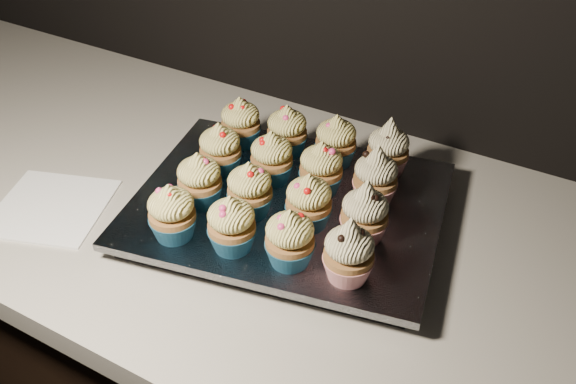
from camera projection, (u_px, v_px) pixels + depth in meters
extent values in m
cube|color=beige|center=(295.00, 232.00, 0.94)|extent=(2.44, 0.64, 0.04)
cube|color=white|center=(51.00, 207.00, 0.95)|extent=(0.20, 0.20, 0.00)
cube|color=black|center=(288.00, 213.00, 0.92)|extent=(0.45, 0.37, 0.02)
cube|color=silver|center=(288.00, 204.00, 0.91)|extent=(0.49, 0.41, 0.01)
cone|color=#195579|center=(174.00, 227.00, 0.84)|extent=(0.06, 0.06, 0.03)
ellipsoid|color=#F9E77E|center=(171.00, 204.00, 0.82)|extent=(0.06, 0.06, 0.04)
cone|color=#F9E77E|center=(169.00, 190.00, 0.81)|extent=(0.03, 0.03, 0.02)
cone|color=#195579|center=(233.00, 238.00, 0.82)|extent=(0.06, 0.06, 0.03)
ellipsoid|color=#F9E77E|center=(231.00, 216.00, 0.80)|extent=(0.06, 0.06, 0.04)
cone|color=#F9E77E|center=(230.00, 201.00, 0.79)|extent=(0.03, 0.03, 0.02)
cone|color=#195579|center=(290.00, 253.00, 0.80)|extent=(0.06, 0.06, 0.03)
ellipsoid|color=#F9E77E|center=(290.00, 230.00, 0.78)|extent=(0.06, 0.06, 0.04)
cone|color=#F9E77E|center=(290.00, 215.00, 0.77)|extent=(0.03, 0.03, 0.02)
cone|color=#B21822|center=(348.00, 267.00, 0.78)|extent=(0.06, 0.06, 0.03)
ellipsoid|color=beige|center=(350.00, 244.00, 0.76)|extent=(0.06, 0.06, 0.04)
cone|color=beige|center=(351.00, 226.00, 0.74)|extent=(0.03, 0.03, 0.03)
cone|color=#195579|center=(201.00, 193.00, 0.90)|extent=(0.06, 0.06, 0.03)
ellipsoid|color=#F9E77E|center=(199.00, 171.00, 0.88)|extent=(0.06, 0.06, 0.04)
cone|color=#F9E77E|center=(197.00, 158.00, 0.86)|extent=(0.03, 0.03, 0.02)
cone|color=#195579|center=(250.00, 203.00, 0.88)|extent=(0.06, 0.06, 0.03)
ellipsoid|color=#F9E77E|center=(249.00, 181.00, 0.86)|extent=(0.06, 0.06, 0.04)
cone|color=#F9E77E|center=(249.00, 167.00, 0.84)|extent=(0.03, 0.03, 0.02)
cone|color=#195579|center=(308.00, 215.00, 0.86)|extent=(0.06, 0.06, 0.03)
ellipsoid|color=#F9E77E|center=(309.00, 193.00, 0.84)|extent=(0.06, 0.06, 0.04)
cone|color=#F9E77E|center=(309.00, 179.00, 0.82)|extent=(0.03, 0.03, 0.02)
cone|color=#B21822|center=(363.00, 228.00, 0.84)|extent=(0.06, 0.06, 0.03)
ellipsoid|color=beige|center=(365.00, 206.00, 0.82)|extent=(0.06, 0.06, 0.04)
cone|color=beige|center=(367.00, 188.00, 0.80)|extent=(0.03, 0.03, 0.03)
cone|color=#195579|center=(221.00, 162.00, 0.96)|extent=(0.06, 0.06, 0.03)
ellipsoid|color=#F9E77E|center=(220.00, 141.00, 0.94)|extent=(0.06, 0.06, 0.04)
cone|color=#F9E77E|center=(219.00, 128.00, 0.92)|extent=(0.03, 0.03, 0.02)
cone|color=#195579|center=(272.00, 171.00, 0.94)|extent=(0.06, 0.06, 0.03)
ellipsoid|color=#F9E77E|center=(272.00, 149.00, 0.92)|extent=(0.06, 0.06, 0.04)
cone|color=#F9E77E|center=(271.00, 136.00, 0.91)|extent=(0.03, 0.03, 0.02)
cone|color=#195579|center=(321.00, 182.00, 0.92)|extent=(0.06, 0.06, 0.03)
ellipsoid|color=#F9E77E|center=(321.00, 160.00, 0.90)|extent=(0.06, 0.06, 0.04)
cone|color=#F9E77E|center=(322.00, 146.00, 0.88)|extent=(0.03, 0.03, 0.02)
cone|color=#B21822|center=(374.00, 191.00, 0.90)|extent=(0.06, 0.06, 0.03)
ellipsoid|color=beige|center=(376.00, 169.00, 0.88)|extent=(0.06, 0.06, 0.04)
cone|color=beige|center=(378.00, 152.00, 0.86)|extent=(0.03, 0.03, 0.03)
cone|color=#195579|center=(241.00, 135.00, 1.02)|extent=(0.06, 0.06, 0.03)
ellipsoid|color=#F9E77E|center=(240.00, 115.00, 1.00)|extent=(0.06, 0.06, 0.04)
cone|color=#F9E77E|center=(240.00, 102.00, 0.98)|extent=(0.03, 0.03, 0.02)
cone|color=#195579|center=(287.00, 144.00, 1.00)|extent=(0.06, 0.06, 0.03)
ellipsoid|color=#F9E77E|center=(287.00, 123.00, 0.98)|extent=(0.06, 0.06, 0.04)
cone|color=#F9E77E|center=(287.00, 110.00, 0.96)|extent=(0.03, 0.03, 0.02)
cone|color=#195579|center=(335.00, 154.00, 0.98)|extent=(0.06, 0.06, 0.03)
ellipsoid|color=#F9E77E|center=(336.00, 133.00, 0.95)|extent=(0.06, 0.06, 0.04)
cone|color=#F9E77E|center=(337.00, 120.00, 0.94)|extent=(0.03, 0.03, 0.02)
cone|color=#B21822|center=(387.00, 163.00, 0.96)|extent=(0.06, 0.06, 0.03)
ellipsoid|color=beige|center=(389.00, 142.00, 0.94)|extent=(0.06, 0.06, 0.04)
cone|color=beige|center=(391.00, 125.00, 0.92)|extent=(0.03, 0.03, 0.03)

